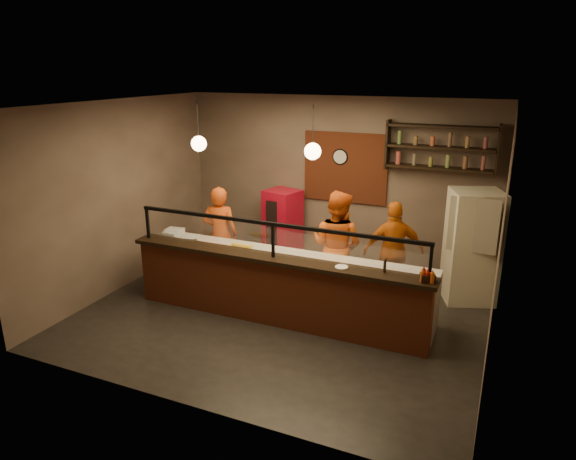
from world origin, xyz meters
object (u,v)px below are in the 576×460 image
at_px(wall_clock, 340,157).
at_px(condiment_caddy, 428,278).
at_px(red_cooler, 283,226).
at_px(cook_left, 220,234).
at_px(fridge, 472,247).
at_px(pepper_mill, 385,266).
at_px(cook_mid, 337,246).
at_px(cook_right, 394,251).
at_px(pizza_dough, 344,263).

height_order(wall_clock, condiment_caddy, wall_clock).
bearing_deg(condiment_caddy, red_cooler, 141.84).
xyz_separation_m(cook_left, condiment_caddy, (3.77, -1.16, 0.25)).
distance_m(cook_left, fridge, 4.27).
xyz_separation_m(condiment_caddy, pepper_mill, (-0.58, 0.09, 0.04)).
height_order(fridge, condiment_caddy, fridge).
bearing_deg(cook_mid, pepper_mill, 144.72).
bearing_deg(condiment_caddy, cook_left, 162.93).
bearing_deg(fridge, cook_left, 171.99).
xyz_separation_m(wall_clock, fridge, (2.50, -0.73, -1.18)).
relative_size(wall_clock, cook_right, 0.18).
relative_size(condiment_caddy, pepper_mill, 1.01).
xyz_separation_m(cook_right, pizza_dough, (-0.53, -1.02, 0.08)).
bearing_deg(cook_right, cook_mid, -1.19).
relative_size(cook_left, cook_mid, 0.94).
xyz_separation_m(wall_clock, condiment_caddy, (2.10, -2.78, -0.99)).
height_order(cook_left, pepper_mill, cook_left).
relative_size(cook_right, pepper_mill, 9.18).
xyz_separation_m(red_cooler, condiment_caddy, (3.14, -2.47, 0.40)).
bearing_deg(red_cooler, pizza_dough, -30.26).
height_order(wall_clock, cook_right, wall_clock).
height_order(red_cooler, pepper_mill, red_cooler).
relative_size(cook_mid, cook_right, 1.11).
height_order(cook_left, cook_mid, cook_mid).
bearing_deg(fridge, pizza_dough, -158.84).
bearing_deg(red_cooler, pepper_mill, -27.19).
distance_m(cook_left, pepper_mill, 3.38).
xyz_separation_m(cook_right, fridge, (1.16, 0.47, 0.09)).
xyz_separation_m(wall_clock, cook_right, (1.34, -1.19, -1.27)).
bearing_deg(wall_clock, pizza_dough, -70.06).
relative_size(fridge, pepper_mill, 10.18).
distance_m(wall_clock, cook_mid, 2.01).
height_order(wall_clock, red_cooler, wall_clock).
relative_size(cook_right, pizza_dough, 2.95).
bearing_deg(fridge, condiment_caddy, -121.12).
height_order(fridge, pizza_dough, fridge).
distance_m(fridge, red_cooler, 3.57).
distance_m(fridge, condiment_caddy, 2.10).
distance_m(cook_mid, condiment_caddy, 2.04).
xyz_separation_m(cook_mid, pizza_dough, (0.33, -0.66, -0.01)).
bearing_deg(pepper_mill, wall_clock, 119.49).
bearing_deg(red_cooler, condiment_caddy, -22.49).
distance_m(red_cooler, pepper_mill, 3.52).
distance_m(cook_left, cook_right, 3.04).
distance_m(cook_left, cook_mid, 2.15).
distance_m(pizza_dough, condiment_caddy, 1.43).
bearing_deg(pizza_dough, pepper_mill, -33.34).
bearing_deg(cook_left, cook_right, 173.93).
bearing_deg(cook_left, cook_mid, 167.66).
distance_m(cook_right, pepper_mill, 1.54).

